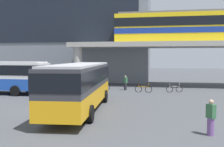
{
  "coord_description": "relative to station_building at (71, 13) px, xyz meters",
  "views": [
    {
      "loc": [
        7.08,
        -16.66,
        3.67
      ],
      "look_at": [
        2.92,
        6.15,
        2.2
      ],
      "focal_mm": 41.55,
      "sensor_mm": 36.0,
      "label": 1
    }
  ],
  "objects": [
    {
      "name": "bicycle_green",
      "position": [
        7.98,
        -12.39,
        -10.43
      ],
      "size": [
        1.79,
        0.07,
        1.04
      ],
      "color": "black",
      "rests_on": "ground_plane"
    },
    {
      "name": "pedestrian_by_bike_rack",
      "position": [
        10.56,
        -12.18,
        -10.03
      ],
      "size": [
        0.47,
        0.45,
        1.64
      ],
      "color": "#26262D",
      "rests_on": "ground_plane"
    },
    {
      "name": "bicycle_orange",
      "position": [
        12.65,
        -13.73,
        -10.43
      ],
      "size": [
        1.79,
        0.18,
        1.04
      ],
      "color": "black",
      "rests_on": "ground_plane"
    },
    {
      "name": "bicycle_silver",
      "position": [
        15.83,
        -12.98,
        -10.43
      ],
      "size": [
        1.73,
        0.59,
        1.04
      ],
      "color": "black",
      "rests_on": "ground_plane"
    },
    {
      "name": "train",
      "position": [
        20.07,
        -6.71,
        -3.31
      ],
      "size": [
        23.0,
        2.96,
        3.84
      ],
      "color": "yellow",
      "rests_on": "elevated_platform"
    },
    {
      "name": "station_building",
      "position": [
        0.0,
        0.0,
        0.0
      ],
      "size": [
        25.37,
        10.19,
        21.58
      ],
      "color": "slate",
      "rests_on": "ground_plane"
    },
    {
      "name": "bus_main",
      "position": [
        8.99,
        -23.83,
        -8.8
      ],
      "size": [
        3.41,
        11.21,
        3.22
      ],
      "color": "orange",
      "rests_on": "ground_plane"
    },
    {
      "name": "pedestrian_waiting_near_stop",
      "position": [
        16.63,
        -28.08,
        -9.99
      ],
      "size": [
        0.45,
        0.48,
        1.7
      ],
      "color": "#724C8C",
      "rests_on": "ground_plane"
    },
    {
      "name": "elevated_platform",
      "position": [
        19.68,
        -6.71,
        -5.99
      ],
      "size": [
        33.52,
        6.7,
        5.52
      ],
      "color": "#ADA89E",
      "rests_on": "ground_plane"
    },
    {
      "name": "ground_plane",
      "position": [
        7.15,
        -13.98,
        -10.79
      ],
      "size": [
        120.0,
        120.0,
        0.0
      ],
      "primitive_type": "plane",
      "color": "#47494F"
    }
  ]
}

